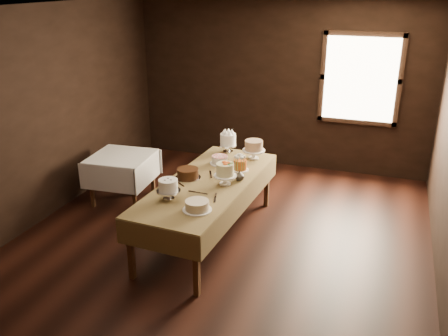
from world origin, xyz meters
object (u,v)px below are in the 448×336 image
Objects in this scene: display_table at (208,186)px; cake_flowers at (225,175)px; cake_caramel at (240,165)px; cake_server_c at (210,173)px; cake_server_d at (234,176)px; cake_meringue at (228,144)px; cake_swirl at (168,190)px; side_table at (121,161)px; cake_speckled at (254,150)px; cake_server_b at (215,200)px; cake_cream at (197,206)px; cake_server_a at (202,193)px; flower_vase at (239,175)px; cake_chocolate at (188,174)px; cake_server_e at (181,184)px; cake_lattice at (220,160)px.

cake_flowers reaches higher than display_table.
cake_caramel is 0.97× the size of cake_server_c.
cake_server_d is at bearing -117.56° from cake_server_c.
cake_swirl is at bearing -93.75° from cake_meringue.
side_table is at bearing 158.82° from display_table.
cake_speckled is 1.43m from cake_server_b.
cake_cream is 1.37× the size of cake_server_d.
side_table is 2.65× the size of cake_speckled.
cake_speckled is 1.41× the size of cake_server_a.
cake_chocolate is at bearing -166.10° from flower_vase.
cake_server_d and cake_server_e have the same top height.
cake_server_a and cake_server_b have the same top height.
cake_server_a is (-0.24, -1.31, -0.12)m from cake_speckled.
cake_server_b is (0.49, 0.16, -0.11)m from cake_swirl.
flower_vase is (0.42, -0.45, 0.02)m from cake_lattice.
cake_meringue reaches higher than cake_swirl.
cake_caramel reaches higher than display_table.
cake_chocolate reaches higher than side_table.
cake_lattice reaches higher than cake_server_b.
cake_server_c is 0.43m from flower_vase.
cake_flowers is 2.23× the size of flower_vase.
cake_server_e is (-0.33, 0.15, 0.00)m from cake_server_a.
cake_swirl is 1.21× the size of cake_server_c.
cake_server_d is at bearing -92.44° from cake_caramel.
cake_cream is 0.44m from cake_server_a.
side_table is 1.86m from cake_caramel.
cake_server_b is at bearing -91.38° from cake_speckled.
flower_vase reaches higher than cake_cream.
cake_server_d is at bearing 140.78° from flower_vase.
cake_server_b is 0.80m from cake_server_c.
cake_server_a is at bearing -103.40° from cake_caramel.
cake_server_c is (-0.07, 0.27, 0.06)m from display_table.
cake_server_a and cake_server_e have the same top height.
cake_meringue is at bearing 120.41° from cake_server_e.
cake_server_a is at bearing -83.00° from cake_meringue.
cake_server_a is (-0.12, 0.42, -0.05)m from cake_cream.
cake_chocolate reaches higher than cake_cream.
cake_server_c is at bearing 122.87° from cake_server_d.
flower_vase is (0.42, -0.09, 0.06)m from cake_server_c.
cake_lattice reaches higher than side_table.
cake_caramel is 0.95m from cake_server_b.
cake_caramel is 0.97× the size of cake_server_d.
cake_server_c is 0.32m from cake_server_d.
cake_lattice reaches higher than cake_server_a.
cake_caramel is 0.71× the size of cake_cream.
cake_caramel is at bearing -81.30° from cake_server_c.
cake_meringue is 0.48m from cake_lattice.
cake_caramel is at bearing -3.88° from side_table.
cake_server_b is at bearing 10.85° from cake_server_e.
display_table is 1.02m from cake_speckled.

